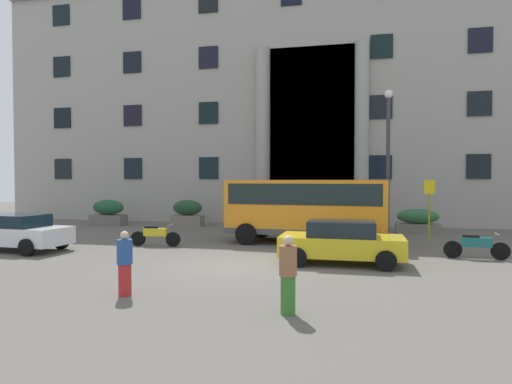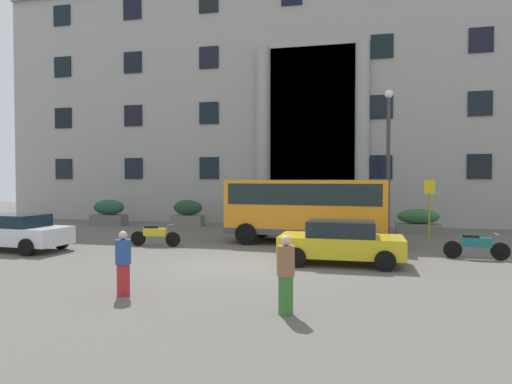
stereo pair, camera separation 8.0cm
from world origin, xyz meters
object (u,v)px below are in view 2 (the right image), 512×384
Objects in this scene: parked_sedan_second at (14,232)px; lamppost_plaza_centre at (388,151)px; hedge_planter_west at (418,222)px; hedge_planter_entrance_left at (109,213)px; motorcycle_far_end at (366,241)px; scooter_by_planter at (475,246)px; pedestrian_woman_dark_dress at (286,275)px; motorcycle_near_kerb at (154,235)px; hedge_planter_far_east at (257,217)px; parked_sedan_far at (341,242)px; orange_minibus at (307,205)px; bus_stop_sign at (429,204)px; pedestrian_man_red_shirt at (123,263)px; hedge_planter_entrance_right at (188,213)px.

lamppost_plaza_centre is at bearing 31.89° from parked_sedan_second.
hedge_planter_entrance_left reaches higher than hedge_planter_west.
parked_sedan_second is at bearing -162.40° from motorcycle_far_end.
scooter_by_planter is (16.72, 1.91, -0.26)m from parked_sedan_second.
hedge_planter_west is at bearing -44.08° from pedestrian_woman_dark_dress.
hedge_planter_west is 15.30m from pedestrian_woman_dark_dress.
hedge_planter_entrance_left is at bearing 162.70° from motorcycle_far_end.
motorcycle_far_end is at bearing -1.94° from motorcycle_near_kerb.
hedge_planter_far_east is 0.49× the size of parked_sedan_far.
lamppost_plaza_centre reaches higher than motorcycle_near_kerb.
bus_stop_sign is at bearing 20.05° from orange_minibus.
parked_sedan_second is 8.98m from pedestrian_man_red_shirt.
orange_minibus is 5.33m from bus_stop_sign.
bus_stop_sign is 9.39m from hedge_planter_far_east.
lamppost_plaza_centre is (15.78, -1.76, 3.35)m from hedge_planter_entrance_left.
hedge_planter_far_east is (-3.38, 5.31, -1.00)m from orange_minibus.
motorcycle_near_kerb is (-7.53, 2.10, -0.26)m from parked_sedan_far.
motorcycle_near_kerb is 7.67m from pedestrian_man_red_shirt.
hedge_planter_far_east is 9.42m from motorcycle_far_end.
hedge_planter_entrance_left is at bearing 104.09° from parked_sedan_second.
pedestrian_man_red_shirt is 14.53m from lamppost_plaza_centre.
orange_minibus is 3.70× the size of hedge_planter_entrance_right.
hedge_planter_entrance_right is at bearing 98.88° from motorcycle_near_kerb.
hedge_planter_entrance_left is at bearing 173.64° from lamppost_plaza_centre.
pedestrian_woman_dark_dress is (-4.43, -14.64, 0.21)m from hedge_planter_west.
motorcycle_near_kerb is 1.00× the size of scooter_by_planter.
hedge_planter_west is at bearing -0.34° from hedge_planter_entrance_left.
pedestrian_woman_dark_dress is (-0.90, -5.66, 0.09)m from parked_sedan_far.
hedge_planter_entrance_left is (-8.89, -0.56, 0.12)m from hedge_planter_far_east.
parked_sedan_second is 2.86× the size of pedestrian_man_red_shirt.
bus_stop_sign is at bearing 60.56° from motorcycle_far_end.
orange_minibus is at bearing -78.40° from pedestrian_man_red_shirt.
hedge_planter_west is 13.03m from motorcycle_near_kerb.
bus_stop_sign is 1.29× the size of scooter_by_planter.
parked_sedan_second is (1.55, -9.14, -0.01)m from hedge_planter_entrance_left.
hedge_planter_entrance_left is at bearing -26.78° from pedestrian_man_red_shirt.
parked_sedan_second is (-15.85, -5.86, -0.95)m from bus_stop_sign.
hedge_planter_west is at bearing 46.44° from orange_minibus.
bus_stop_sign reaches higher than motorcycle_near_kerb.
bus_stop_sign is at bearing -48.50° from pedestrian_woman_dark_dress.
scooter_by_planter is (13.53, -7.84, -0.27)m from hedge_planter_entrance_right.
hedge_planter_west is (-0.03, 3.18, -1.08)m from bus_stop_sign.
hedge_planter_entrance_left is (-17.37, 0.10, 0.14)m from hedge_planter_west.
lamppost_plaza_centre is (11.04, -2.37, 3.35)m from hedge_planter_entrance_right.
motorcycle_far_end is (-2.69, -6.76, -0.14)m from hedge_planter_west.
motorcycle_near_kerb is at bearing -108.92° from hedge_planter_far_east.
lamppost_plaza_centre is (6.79, 12.40, 3.33)m from pedestrian_man_red_shirt.
parked_sedan_far is at bearing -104.85° from lamppost_plaza_centre.
pedestrian_man_red_shirt is (-9.27, -6.93, 0.30)m from scooter_by_planter.
hedge_planter_far_east is 10.84m from parked_sedan_far.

